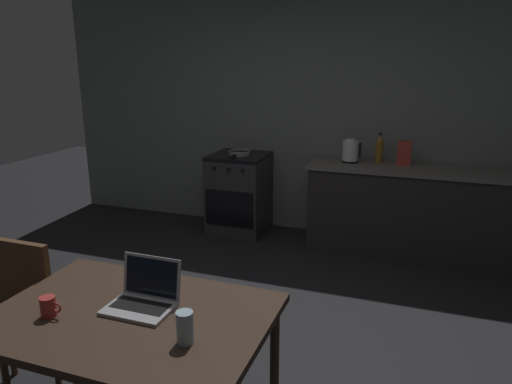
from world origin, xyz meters
TOP-DOWN VIEW (x-y plane):
  - ground_plane at (0.00, 0.00)m, footprint 12.00×12.00m
  - back_wall at (0.30, 2.55)m, footprint 6.40×0.10m
  - kitchen_counter at (1.27, 2.20)m, footprint 2.16×0.64m
  - stove_oven at (-0.63, 2.20)m, footprint 0.60×0.62m
  - dining_table at (0.01, -0.84)m, footprint 1.33×0.91m
  - chair at (-0.84, -0.75)m, footprint 0.40×0.40m
  - laptop at (0.03, -0.76)m, footprint 0.32×0.26m
  - electric_kettle at (0.58, 2.20)m, footprint 0.19×0.17m
  - frying_pan at (-0.61, 2.17)m, footprint 0.24×0.41m
  - coffee_mug at (-0.33, -0.98)m, footprint 0.11×0.07m
  - drinking_glass at (0.37, -0.96)m, footprint 0.07×0.07m
  - cereal_box at (1.09, 2.22)m, footprint 0.13×0.05m
  - bottle_b at (0.85, 2.28)m, footprint 0.08×0.08m

SIDE VIEW (x-z plane):
  - ground_plane at x=0.00m, z-range 0.00..0.00m
  - stove_oven at x=-0.63m, z-range 0.00..0.88m
  - kitchen_counter at x=1.27m, z-range 0.00..0.88m
  - chair at x=-0.84m, z-range 0.07..0.97m
  - dining_table at x=0.01m, z-range 0.30..1.02m
  - laptop at x=0.03m, z-range 0.65..0.88m
  - coffee_mug at x=-0.33m, z-range 0.72..0.82m
  - drinking_glass at x=0.37m, z-range 0.72..0.86m
  - frying_pan at x=-0.61m, z-range 0.89..0.93m
  - electric_kettle at x=0.58m, z-range 0.88..1.11m
  - cereal_box at x=1.09m, z-range 0.88..1.12m
  - bottle_b at x=0.85m, z-range 0.88..1.17m
  - back_wall at x=0.30m, z-range 0.00..2.81m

